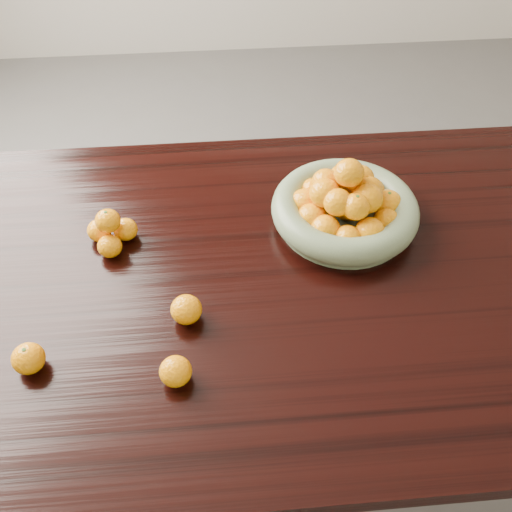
{
  "coord_description": "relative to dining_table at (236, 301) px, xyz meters",
  "views": [
    {
      "loc": [
        -0.02,
        -0.82,
        1.69
      ],
      "look_at": [
        0.05,
        -0.02,
        0.83
      ],
      "focal_mm": 40.0,
      "sensor_mm": 36.0,
      "label": 1
    }
  ],
  "objects": [
    {
      "name": "fruit_bowl",
      "position": [
        0.27,
        0.15,
        0.14
      ],
      "size": [
        0.34,
        0.34,
        0.18
      ],
      "rotation": [
        0.0,
        0.0,
        0.39
      ],
      "color": "gray",
      "rests_on": "dining_table"
    },
    {
      "name": "loose_orange_0",
      "position": [
        -0.4,
        -0.2,
        0.12
      ],
      "size": [
        0.06,
        0.06,
        0.06
      ],
      "primitive_type": "ellipsoid",
      "color": "#F49907",
      "rests_on": "dining_table"
    },
    {
      "name": "orange_pyramid",
      "position": [
        -0.27,
        0.12,
        0.13
      ],
      "size": [
        0.11,
        0.11,
        0.1
      ],
      "rotation": [
        0.0,
        0.0,
        -0.03
      ],
      "color": "#F49907",
      "rests_on": "dining_table"
    },
    {
      "name": "loose_orange_2",
      "position": [
        -0.1,
        -0.11,
        0.12
      ],
      "size": [
        0.06,
        0.06,
        0.06
      ],
      "primitive_type": "ellipsoid",
      "color": "#F49907",
      "rests_on": "dining_table"
    },
    {
      "name": "loose_orange_1",
      "position": [
        -0.12,
        -0.25,
        0.12
      ],
      "size": [
        0.06,
        0.06,
        0.06
      ],
      "primitive_type": "ellipsoid",
      "color": "#F49907",
      "rests_on": "dining_table"
    },
    {
      "name": "ground",
      "position": [
        0.0,
        0.0,
        -0.66
      ],
      "size": [
        5.0,
        5.0,
        0.0
      ],
      "primitive_type": "plane",
      "color": "#4E4C4A",
      "rests_on": "ground"
    },
    {
      "name": "dining_table",
      "position": [
        0.0,
        0.0,
        0.0
      ],
      "size": [
        2.0,
        1.0,
        0.75
      ],
      "color": "black",
      "rests_on": "ground"
    }
  ]
}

